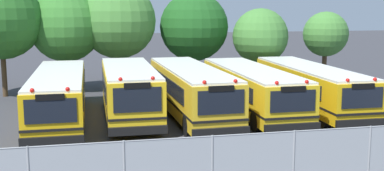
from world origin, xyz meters
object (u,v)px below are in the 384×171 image
Objects in this scene: school_bus_2 at (191,89)px; school_bus_3 at (251,88)px; tree_2 at (116,22)px; tree_3 at (196,26)px; tree_1 at (65,27)px; tree_4 at (260,37)px; school_bus_1 at (129,90)px; tree_5 at (326,35)px; school_bus_0 at (59,94)px; school_bus_4 at (310,86)px.

school_bus_2 is 3.36m from school_bus_3.
tree_3 is at bearing 4.35° from tree_2.
tree_1 is 13.34m from tree_4.
school_bus_1 is 1.75× the size of tree_5.
school_bus_0 is 9.97m from school_bus_3.
school_bus_3 is at bearing -137.44° from tree_5.
school_bus_0 is at bearing -150.51° from tree_4.
tree_4 is 5.05m from tree_5.
school_bus_2 is 0.99× the size of school_bus_3.
tree_4 is at bearing -150.17° from school_bus_0.
school_bus_1 is at bearing -0.50° from school_bus_3.
school_bus_4 is 13.89m from tree_2.
tree_2 is at bearing 171.46° from tree_4.
tree_2 is 10.05m from tree_4.
tree_3 is 4.66m from tree_4.
school_bus_0 is 10.18m from tree_2.
tree_4 is at bearing -141.67° from school_bus_1.
tree_4 reaches higher than tree_5.
school_bus_1 is at bearing -142.37° from tree_4.
tree_4 is at bearing -5.73° from tree_1.
tree_5 is at bearing 0.33° from tree_4.
tree_5 reaches higher than school_bus_4.
school_bus_3 is at bearing -54.37° from tree_2.
school_bus_1 is 16.87m from tree_5.
tree_5 reaches higher than school_bus_0.
tree_1 reaches higher than school_bus_3.
school_bus_3 is 1.65× the size of tree_3.
tree_2 is 1.09× the size of tree_3.
tree_4 is (9.88, -1.48, -1.07)m from tree_2.
tree_1 is at bearing -89.97° from school_bus_0.
tree_2 reaches higher than tree_5.
school_bus_2 is at bearing 2.35° from school_bus_3.
school_bus_3 is 1.62× the size of tree_1.
school_bus_2 reaches higher than school_bus_4.
tree_3 reaches higher than school_bus_0.
school_bus_2 is 1.96× the size of tree_4.
school_bus_0 is 1.03× the size of school_bus_2.
school_bus_4 is (6.82, 0.24, -0.08)m from school_bus_2.
school_bus_2 is 0.98× the size of school_bus_4.
school_bus_4 is 10.82m from tree_3.
tree_4 reaches higher than school_bus_0.
school_bus_0 is 19.98m from tree_5.
tree_5 is (8.38, 7.69, 2.34)m from school_bus_3.
tree_1 is at bearing -176.29° from tree_3.
school_bus_4 is 1.64× the size of tree_1.
school_bus_0 is at bearing -0.39° from school_bus_1.
tree_3 is at bearing -133.64° from school_bus_0.
tree_2 reaches higher than tree_4.
school_bus_4 is at bearing -42.05° from tree_2.
school_bus_0 is at bearing -90.31° from tree_1.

